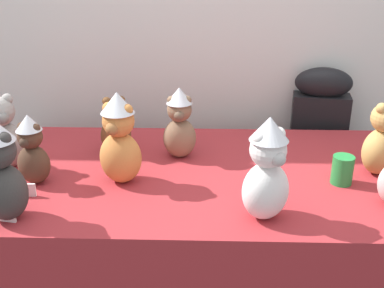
{
  "coord_description": "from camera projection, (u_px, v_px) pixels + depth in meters",
  "views": [
    {
      "loc": [
        0.05,
        -1.44,
        1.57
      ],
      "look_at": [
        0.0,
        0.25,
        0.84
      ],
      "focal_mm": 44.57,
      "sensor_mm": 36.0,
      "label": 1
    }
  ],
  "objects": [
    {
      "name": "wall_back",
      "position": [
        196.0,
        0.0,
        2.32
      ],
      "size": [
        7.0,
        0.08,
        2.6
      ],
      "primitive_type": "cube",
      "color": "silver",
      "rests_on": "ground_plane"
    },
    {
      "name": "display_table",
      "position": [
        192.0,
        248.0,
        2.03
      ],
      "size": [
        1.75,
        0.94,
        0.72
      ],
      "primitive_type": "cube",
      "color": "maroon",
      "rests_on": "ground_plane"
    },
    {
      "name": "instrument_case",
      "position": [
        315.0,
        160.0,
        2.51
      ],
      "size": [
        0.29,
        0.16,
        1.0
      ],
      "rotation": [
        0.0,
        0.0,
        -0.14
      ],
      "color": "black",
      "rests_on": "ground_plane"
    },
    {
      "name": "teddy_bear_snow",
      "position": [
        267.0,
        170.0,
        1.51
      ],
      "size": [
        0.21,
        0.2,
        0.35
      ],
      "rotation": [
        0.0,
        0.0,
        0.53
      ],
      "color": "white",
      "rests_on": "display_table"
    },
    {
      "name": "teddy_bear_charcoal",
      "position": [
        1.0,
        172.0,
        1.51
      ],
      "size": [
        0.2,
        0.18,
        0.35
      ],
      "rotation": [
        0.0,
        0.0,
        -0.35
      ],
      "color": "#383533",
      "rests_on": "display_table"
    },
    {
      "name": "teddy_bear_mocha",
      "position": [
        180.0,
        124.0,
        1.96
      ],
      "size": [
        0.14,
        0.12,
        0.3
      ],
      "rotation": [
        0.0,
        0.0,
        0.03
      ],
      "color": "#7F6047",
      "rests_on": "display_table"
    },
    {
      "name": "teddy_bear_ginger",
      "position": [
        119.0,
        140.0,
        1.75
      ],
      "size": [
        0.19,
        0.17,
        0.35
      ],
      "rotation": [
        0.0,
        0.0,
        -0.28
      ],
      "color": "#D17F3D",
      "rests_on": "display_table"
    },
    {
      "name": "teddy_bear_cocoa",
      "position": [
        32.0,
        150.0,
        1.75
      ],
      "size": [
        0.14,
        0.13,
        0.27
      ],
      "rotation": [
        0.0,
        0.0,
        -0.22
      ],
      "color": "#4C3323",
      "rests_on": "display_table"
    },
    {
      "name": "teddy_bear_honey",
      "position": [
        382.0,
        141.0,
        1.82
      ],
      "size": [
        0.2,
        0.19,
        0.3
      ],
      "rotation": [
        0.0,
        0.0,
        0.58
      ],
      "color": "tan",
      "rests_on": "display_table"
    },
    {
      "name": "teddy_bear_ash",
      "position": [
        3.0,
        135.0,
        1.87
      ],
      "size": [
        0.2,
        0.2,
        0.3
      ],
      "rotation": [
        0.0,
        0.0,
        0.58
      ],
      "color": "gray",
      "rests_on": "display_table"
    },
    {
      "name": "teddy_bear_chestnut",
      "position": [
        115.0,
        127.0,
        2.01
      ],
      "size": [
        0.15,
        0.14,
        0.25
      ],
      "rotation": [
        0.0,
        0.0,
        0.28
      ],
      "color": "brown",
      "rests_on": "display_table"
    },
    {
      "name": "party_cup_green",
      "position": [
        342.0,
        170.0,
        1.78
      ],
      "size": [
        0.08,
        0.08,
        0.11
      ],
      "primitive_type": "cylinder",
      "color": "#238C3D",
      "rests_on": "display_table"
    },
    {
      "name": "name_card_front_left",
      "position": [
        5.0,
        215.0,
        1.55
      ],
      "size": [
        0.07,
        0.02,
        0.05
      ],
      "primitive_type": "cube",
      "rotation": [
        0.0,
        0.0,
        -0.16
      ],
      "color": "white",
      "rests_on": "display_table"
    },
    {
      "name": "name_card_front_middle",
      "position": [
        26.0,
        190.0,
        1.7
      ],
      "size": [
        0.07,
        0.01,
        0.05
      ],
      "primitive_type": "cube",
      "rotation": [
        0.0,
        0.0,
        0.05
      ],
      "color": "white",
      "rests_on": "display_table"
    }
  ]
}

